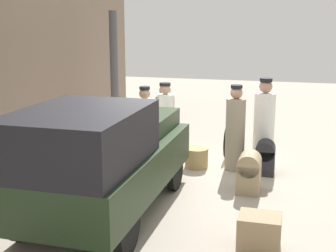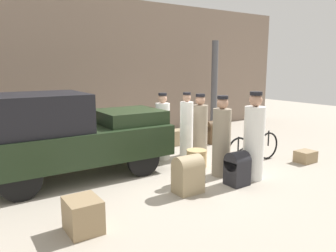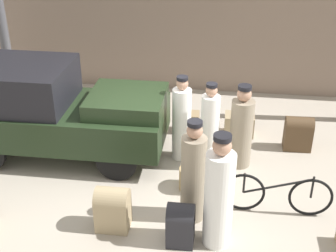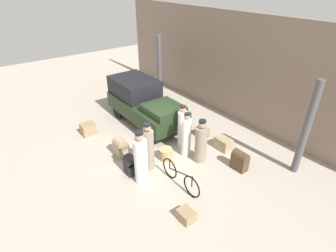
% 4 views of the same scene
% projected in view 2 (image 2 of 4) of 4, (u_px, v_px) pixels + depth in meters
% --- Properties ---
extents(ground_plane, '(30.00, 30.00, 0.00)m').
position_uv_depth(ground_plane, '(165.00, 169.00, 7.56)').
color(ground_plane, '#A89E8E').
extents(station_building_facade, '(16.00, 0.15, 4.50)m').
position_uv_depth(station_building_facade, '(97.00, 69.00, 10.51)').
color(station_building_facade, gray).
rests_on(station_building_facade, ground).
extents(canopy_pillar_right, '(0.23, 0.23, 3.21)m').
position_uv_depth(canopy_pillar_right, '(214.00, 87.00, 11.60)').
color(canopy_pillar_right, '#4C4C51').
rests_on(canopy_pillar_right, ground).
extents(truck, '(3.94, 1.69, 1.80)m').
position_uv_depth(truck, '(65.00, 133.00, 6.75)').
color(truck, black).
rests_on(truck, ground).
extents(bicycle, '(1.75, 0.04, 0.74)m').
position_uv_depth(bicycle, '(254.00, 148.00, 7.99)').
color(bicycle, black).
rests_on(bicycle, ground).
extents(wicker_basket, '(0.47, 0.47, 0.40)m').
position_uv_depth(wicker_basket, '(197.00, 158.00, 7.67)').
color(wicker_basket, tan).
rests_on(wicker_basket, ground).
extents(conductor_in_dark_uniform, '(0.39, 0.39, 1.73)m').
position_uv_depth(conductor_in_dark_uniform, '(222.00, 140.00, 6.97)').
color(conductor_in_dark_uniform, gray).
rests_on(conductor_in_dark_uniform, ground).
extents(porter_standing_middle, '(0.33, 0.33, 1.69)m').
position_uv_depth(porter_standing_middle, '(186.00, 128.00, 8.29)').
color(porter_standing_middle, white).
rests_on(porter_standing_middle, ground).
extents(porter_with_bicycle, '(0.36, 0.36, 1.68)m').
position_uv_depth(porter_with_bicycle, '(163.00, 129.00, 8.23)').
color(porter_with_bicycle, white).
rests_on(porter_with_bicycle, ground).
extents(porter_carrying_trunk, '(0.42, 0.42, 1.83)m').
position_uv_depth(porter_carrying_trunk, '(254.00, 140.00, 6.74)').
color(porter_carrying_trunk, white).
rests_on(porter_carrying_trunk, ground).
extents(porter_lifting_near_truck, '(0.42, 0.42, 1.61)m').
position_uv_depth(porter_lifting_near_truck, '(200.00, 127.00, 8.75)').
color(porter_lifting_near_truck, gray).
rests_on(porter_lifting_near_truck, ground).
extents(trunk_umber_medium, '(0.40, 0.38, 0.68)m').
position_uv_depth(trunk_umber_medium, '(237.00, 168.00, 6.48)').
color(trunk_umber_medium, '#232328').
rests_on(trunk_umber_medium, ground).
extents(trunk_wicker_pale, '(0.46, 0.55, 0.48)m').
position_uv_depth(trunk_wicker_pale, '(83.00, 215.00, 4.65)').
color(trunk_wicker_pale, '#937A56').
rests_on(trunk_wicker_pale, ground).
extents(trunk_barrel_dark, '(0.51, 0.39, 0.71)m').
position_uv_depth(trunk_barrel_dark, '(188.00, 173.00, 6.07)').
color(trunk_barrel_dark, '#9E8966').
rests_on(trunk_barrel_dark, ground).
extents(trunk_large_brown, '(0.54, 0.33, 0.70)m').
position_uv_depth(trunk_large_brown, '(214.00, 131.00, 10.03)').
color(trunk_large_brown, '#4C3823').
rests_on(trunk_large_brown, ground).
extents(suitcase_tan_flat, '(0.45, 0.34, 0.44)m').
position_uv_depth(suitcase_tan_flat, '(144.00, 142.00, 9.21)').
color(suitcase_tan_flat, '#937A56').
rests_on(suitcase_tan_flat, ground).
extents(suitcase_black_upright, '(0.47, 0.38, 0.28)m').
position_uv_depth(suitcase_black_upright, '(305.00, 156.00, 8.05)').
color(suitcase_black_upright, '#937A56').
rests_on(suitcase_black_upright, ground).
extents(suitcase_small_leather, '(0.61, 0.41, 0.45)m').
position_uv_depth(suitcase_small_leather, '(175.00, 138.00, 9.81)').
color(suitcase_small_leather, '#9E8966').
rests_on(suitcase_small_leather, ground).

